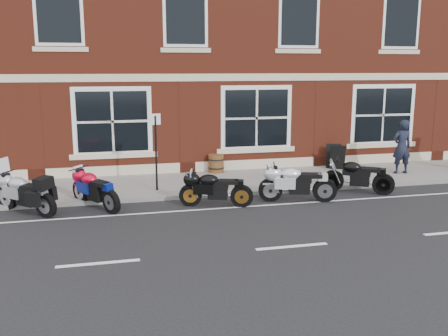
{
  "coord_description": "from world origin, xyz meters",
  "views": [
    {
      "loc": [
        -3.75,
        -12.44,
        3.74
      ],
      "look_at": [
        -0.38,
        1.6,
        0.82
      ],
      "focal_mm": 40.0,
      "sensor_mm": 36.0,
      "label": 1
    }
  ],
  "objects_px": {
    "moto_sport_black": "(215,188)",
    "pedestrian_left": "(402,147)",
    "moto_sport_silver": "(296,182)",
    "moto_naked_black": "(357,175)",
    "barrel_planter": "(216,163)",
    "moto_sport_red": "(95,188)",
    "a_board_sign": "(336,157)",
    "moto_touring_silver": "(24,192)",
    "parking_sign": "(156,146)"
  },
  "relations": [
    {
      "from": "a_board_sign",
      "to": "barrel_planter",
      "type": "height_order",
      "value": "a_board_sign"
    },
    {
      "from": "moto_sport_silver",
      "to": "a_board_sign",
      "type": "distance_m",
      "value": 4.52
    },
    {
      "from": "moto_sport_red",
      "to": "moto_sport_silver",
      "type": "distance_m",
      "value": 5.53
    },
    {
      "from": "moto_sport_red",
      "to": "a_board_sign",
      "type": "xyz_separation_m",
      "value": [
        8.4,
        2.84,
        0.01
      ]
    },
    {
      "from": "moto_touring_silver",
      "to": "moto_sport_red",
      "type": "xyz_separation_m",
      "value": [
        1.78,
        0.06,
        -0.02
      ]
    },
    {
      "from": "parking_sign",
      "to": "moto_sport_red",
      "type": "bearing_deg",
      "value": -159.07
    },
    {
      "from": "moto_touring_silver",
      "to": "moto_naked_black",
      "type": "xyz_separation_m",
      "value": [
        9.45,
        -0.04,
        -0.02
      ]
    },
    {
      "from": "pedestrian_left",
      "to": "moto_sport_silver",
      "type": "bearing_deg",
      "value": 29.08
    },
    {
      "from": "a_board_sign",
      "to": "moto_sport_red",
      "type": "bearing_deg",
      "value": -141.93
    },
    {
      "from": "moto_naked_black",
      "to": "a_board_sign",
      "type": "height_order",
      "value": "a_board_sign"
    },
    {
      "from": "moto_sport_silver",
      "to": "moto_naked_black",
      "type": "height_order",
      "value": "moto_sport_silver"
    },
    {
      "from": "moto_naked_black",
      "to": "a_board_sign",
      "type": "bearing_deg",
      "value": 19.54
    },
    {
      "from": "moto_sport_black",
      "to": "moto_sport_silver",
      "type": "xyz_separation_m",
      "value": [
        2.34,
        -0.04,
        0.05
      ]
    },
    {
      "from": "moto_sport_black",
      "to": "pedestrian_left",
      "type": "relative_size",
      "value": 1.05
    },
    {
      "from": "pedestrian_left",
      "to": "parking_sign",
      "type": "xyz_separation_m",
      "value": [
        -8.49,
        -0.45,
        0.39
      ]
    },
    {
      "from": "moto_sport_red",
      "to": "barrel_planter",
      "type": "relative_size",
      "value": 2.98
    },
    {
      "from": "moto_sport_silver",
      "to": "a_board_sign",
      "type": "relative_size",
      "value": 2.42
    },
    {
      "from": "moto_sport_silver",
      "to": "moto_sport_red",
      "type": "bearing_deg",
      "value": 99.01
    },
    {
      "from": "moto_sport_black",
      "to": "moto_naked_black",
      "type": "relative_size",
      "value": 1.06
    },
    {
      "from": "moto_touring_silver",
      "to": "moto_sport_black",
      "type": "distance_m",
      "value": 4.97
    },
    {
      "from": "moto_sport_silver",
      "to": "moto_naked_black",
      "type": "xyz_separation_m",
      "value": [
        2.17,
        0.53,
        -0.02
      ]
    },
    {
      "from": "moto_sport_red",
      "to": "barrel_planter",
      "type": "bearing_deg",
      "value": 6.17
    },
    {
      "from": "moto_sport_black",
      "to": "a_board_sign",
      "type": "relative_size",
      "value": 2.2
    },
    {
      "from": "a_board_sign",
      "to": "moto_sport_silver",
      "type": "bearing_deg",
      "value": -110.46
    },
    {
      "from": "moto_sport_red",
      "to": "moto_naked_black",
      "type": "distance_m",
      "value": 7.67
    },
    {
      "from": "moto_sport_red",
      "to": "parking_sign",
      "type": "relative_size",
      "value": 0.82
    },
    {
      "from": "moto_touring_silver",
      "to": "parking_sign",
      "type": "relative_size",
      "value": 0.72
    },
    {
      "from": "moto_sport_black",
      "to": "pedestrian_left",
      "type": "xyz_separation_m",
      "value": [
        7.1,
        2.2,
        0.53
      ]
    },
    {
      "from": "moto_naked_black",
      "to": "barrel_planter",
      "type": "bearing_deg",
      "value": 80.49
    },
    {
      "from": "moto_naked_black",
      "to": "moto_sport_red",
      "type": "bearing_deg",
      "value": 122.7
    },
    {
      "from": "moto_touring_silver",
      "to": "parking_sign",
      "type": "xyz_separation_m",
      "value": [
        3.55,
        1.22,
        0.87
      ]
    },
    {
      "from": "moto_sport_black",
      "to": "barrel_planter",
      "type": "relative_size",
      "value": 3.13
    },
    {
      "from": "moto_sport_red",
      "to": "moto_naked_black",
      "type": "relative_size",
      "value": 1.01
    },
    {
      "from": "barrel_planter",
      "to": "moto_sport_black",
      "type": "bearing_deg",
      "value": -103.18
    },
    {
      "from": "moto_sport_black",
      "to": "moto_sport_silver",
      "type": "relative_size",
      "value": 0.91
    },
    {
      "from": "moto_sport_black",
      "to": "a_board_sign",
      "type": "xyz_separation_m",
      "value": [
        5.24,
        3.43,
        0.04
      ]
    },
    {
      "from": "moto_sport_black",
      "to": "barrel_planter",
      "type": "bearing_deg",
      "value": 4.44
    },
    {
      "from": "moto_naked_black",
      "to": "parking_sign",
      "type": "distance_m",
      "value": 6.1
    },
    {
      "from": "moto_touring_silver",
      "to": "moto_sport_red",
      "type": "distance_m",
      "value": 1.78
    },
    {
      "from": "moto_naked_black",
      "to": "pedestrian_left",
      "type": "height_order",
      "value": "pedestrian_left"
    },
    {
      "from": "moto_sport_red",
      "to": "moto_naked_black",
      "type": "xyz_separation_m",
      "value": [
        7.67,
        -0.1,
        -0.0
      ]
    },
    {
      "from": "parking_sign",
      "to": "moto_touring_silver",
      "type": "bearing_deg",
      "value": -173.38
    },
    {
      "from": "moto_sport_red",
      "to": "pedestrian_left",
      "type": "xyz_separation_m",
      "value": [
        10.26,
        1.61,
        0.5
      ]
    },
    {
      "from": "moto_sport_black",
      "to": "pedestrian_left",
      "type": "distance_m",
      "value": 7.45
    },
    {
      "from": "moto_sport_red",
      "to": "moto_sport_black",
      "type": "xyz_separation_m",
      "value": [
        3.16,
        -0.59,
        -0.03
      ]
    },
    {
      "from": "moto_sport_red",
      "to": "a_board_sign",
      "type": "bearing_deg",
      "value": -13.97
    },
    {
      "from": "pedestrian_left",
      "to": "a_board_sign",
      "type": "height_order",
      "value": "pedestrian_left"
    },
    {
      "from": "moto_sport_red",
      "to": "barrel_planter",
      "type": "height_order",
      "value": "moto_sport_red"
    },
    {
      "from": "barrel_planter",
      "to": "moto_sport_silver",
      "type": "bearing_deg",
      "value": -69.71
    },
    {
      "from": "moto_sport_red",
      "to": "moto_touring_silver",
      "type": "bearing_deg",
      "value": 149.34
    }
  ]
}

